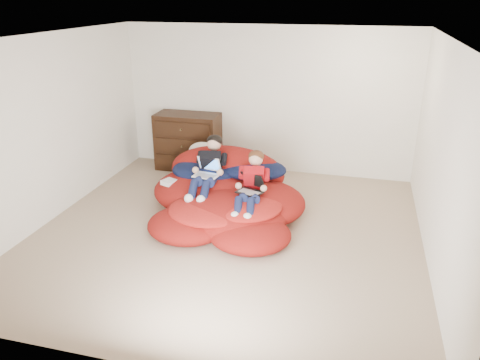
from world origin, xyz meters
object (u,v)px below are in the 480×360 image
object	(u,v)px
younger_boy	(252,181)
laptop_white	(208,170)
beanbag_pile	(226,196)
laptop_black	(251,187)
dresser	(188,142)
older_boy	(209,165)

from	to	relation	value
younger_boy	laptop_white	world-z (taller)	younger_boy
beanbag_pile	younger_boy	distance (m)	0.59
beanbag_pile	laptop_black	bearing A→B (deg)	-30.13
laptop_black	dresser	bearing A→B (deg)	130.50
older_boy	laptop_white	bearing A→B (deg)	-90.00
dresser	laptop_white	distance (m)	1.85
older_boy	laptop_black	distance (m)	0.78
older_boy	laptop_black	size ratio (longest dim) A/B	2.47
beanbag_pile	younger_boy	world-z (taller)	younger_boy
beanbag_pile	younger_boy	bearing A→B (deg)	-25.24
beanbag_pile	younger_boy	size ratio (longest dim) A/B	2.31
younger_boy	laptop_black	size ratio (longest dim) A/B	2.27
beanbag_pile	older_boy	size ratio (longest dim) A/B	2.12
dresser	laptop_white	size ratio (longest dim) A/B	2.95
older_boy	younger_boy	bearing A→B (deg)	-22.34
dresser	laptop_black	world-z (taller)	dresser
dresser	older_boy	distance (m)	1.79
older_boy	laptop_black	world-z (taller)	older_boy
laptop_black	beanbag_pile	bearing A→B (deg)	149.87
dresser	older_boy	size ratio (longest dim) A/B	1.03
younger_boy	laptop_black	xyz separation A→B (m)	(0.00, -0.05, -0.06)
younger_boy	laptop_white	bearing A→B (deg)	162.65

